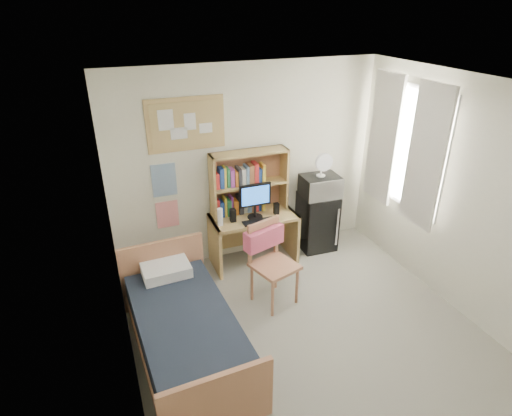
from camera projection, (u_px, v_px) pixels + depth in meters
name	position (u px, v px, depth m)	size (l,w,h in m)	color
floor	(319.00, 350.00, 4.42)	(3.60, 4.20, 0.02)	gray
ceiling	(342.00, 94.00, 3.27)	(3.60, 4.20, 0.02)	white
wall_back	(247.00, 165.00, 5.60)	(3.60, 0.04, 2.60)	silver
wall_left	(122.00, 284.00, 3.25)	(0.04, 4.20, 2.60)	silver
wall_right	(480.00, 208.00, 4.43)	(0.04, 4.20, 2.60)	silver
window_unit	(405.00, 147.00, 5.29)	(0.10, 1.40, 1.70)	white
curtain_left	(426.00, 158.00, 4.94)	(0.04, 0.55, 1.70)	silver
curtain_right	(383.00, 139.00, 5.61)	(0.04, 0.55, 1.70)	silver
bulletin_board	(186.00, 124.00, 5.05)	(0.94, 0.03, 0.64)	tan
poster_wave	(164.00, 180.00, 5.25)	(0.30, 0.01, 0.42)	#255B97
poster_japan	(167.00, 214.00, 5.46)	(0.28, 0.01, 0.36)	red
desk	(253.00, 239.00, 5.75)	(1.12, 0.56, 0.70)	tan
desk_chair	(275.00, 265.00, 4.90)	(0.51, 0.51, 1.01)	#B67A56
mini_fridge	(317.00, 221.00, 6.08)	(0.48, 0.48, 0.81)	black
bed	(187.00, 336.00, 4.23)	(0.92, 1.84, 0.51)	black
hutch	(249.00, 182.00, 5.54)	(1.02, 0.26, 0.83)	tan
monitor	(255.00, 202.00, 5.45)	(0.42, 0.03, 0.45)	black
keyboard	(259.00, 221.00, 5.43)	(0.42, 0.13, 0.02)	black
speaker_left	(233.00, 215.00, 5.41)	(0.07, 0.07, 0.17)	black
speaker_right	(276.00, 209.00, 5.61)	(0.06, 0.06, 0.15)	black
water_bottle	(220.00, 217.00, 5.31)	(0.07, 0.07, 0.23)	white
hoodie	(264.00, 237.00, 4.92)	(0.49, 0.15, 0.24)	#D8526F
microwave	(320.00, 186.00, 5.82)	(0.50, 0.38, 0.29)	#BABABF
desk_fan	(322.00, 166.00, 5.69)	(0.24, 0.24, 0.30)	white
pillow	(166.00, 270.00, 4.71)	(0.51, 0.36, 0.12)	white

